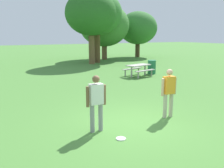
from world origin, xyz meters
TOP-DOWN VIEW (x-y plane):
  - ground_plane at (0.00, 0.00)m, footprint 120.00×120.00m
  - person_thrower at (1.38, -0.04)m, footprint 0.61×0.22m
  - person_catcher at (-1.26, -0.01)m, footprint 0.61×0.22m
  - frisbee at (-0.92, -0.81)m, footprint 0.27×0.27m
  - picnic_table_near at (5.19, 7.20)m, footprint 1.98×1.78m
  - trash_can_beside_table at (6.59, 7.60)m, footprint 0.59×0.59m
  - tree_broad_center at (5.29, 15.00)m, footprint 4.72×4.72m
  - tree_far_right at (6.18, 15.66)m, footprint 4.78×4.78m
  - tree_slender_mid at (8.22, 18.17)m, footprint 5.41×5.41m
  - tree_back_left at (13.13, 18.88)m, footprint 4.59×4.59m

SIDE VIEW (x-z plane):
  - ground_plane at x=0.00m, z-range 0.00..0.00m
  - frisbee at x=-0.92m, z-range 0.00..0.03m
  - trash_can_beside_table at x=6.59m, z-range 0.00..0.96m
  - picnic_table_near at x=5.19m, z-range 0.18..0.95m
  - person_thrower at x=1.38m, z-range 0.12..1.76m
  - person_catcher at x=-1.26m, z-range 0.12..1.76m
  - tree_back_left at x=13.13m, z-range 0.74..6.17m
  - tree_slender_mid at x=8.22m, z-range 0.69..6.70m
  - tree_broad_center at x=5.29m, z-range 1.27..7.88m
  - tree_far_right at x=6.18m, z-range 1.29..8.01m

